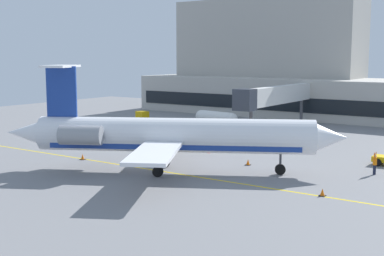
% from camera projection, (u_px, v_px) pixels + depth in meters
% --- Properties ---
extents(ground, '(120.00, 120.00, 0.11)m').
position_uv_depth(ground, '(142.00, 169.00, 46.63)').
color(ground, slate).
extents(terminal_building, '(58.95, 15.21, 19.93)m').
position_uv_depth(terminal_building, '(287.00, 69.00, 89.56)').
color(terminal_building, '#B7B2A8').
rests_on(terminal_building, ground).
extents(jet_bridge_west, '(2.40, 20.30, 6.02)m').
position_uv_depth(jet_bridge_west, '(275.00, 96.00, 70.28)').
color(jet_bridge_west, silver).
rests_on(jet_bridge_west, ground).
extents(regional_jet, '(27.38, 19.99, 9.22)m').
position_uv_depth(regional_jet, '(169.00, 135.00, 44.81)').
color(regional_jet, white).
rests_on(regional_jet, ground).
extents(baggage_tug, '(2.51, 3.73, 2.08)m').
position_uv_depth(baggage_tug, '(145.00, 119.00, 75.62)').
color(baggage_tug, '#E5B20C').
rests_on(baggage_tug, ground).
extents(belt_loader, '(3.04, 3.36, 1.82)m').
position_uv_depth(belt_loader, '(224.00, 139.00, 57.69)').
color(belt_loader, '#E5B20C').
rests_on(belt_loader, ground).
extents(fuel_tank, '(7.39, 2.75, 2.17)m').
position_uv_depth(fuel_tank, '(216.00, 118.00, 74.18)').
color(fuel_tank, white).
rests_on(fuel_tank, ground).
extents(marshaller, '(0.34, 0.83, 1.93)m').
position_uv_depth(marshaller, '(375.00, 163.00, 44.09)').
color(marshaller, '#191E33').
rests_on(marshaller, ground).
extents(safety_cone_alpha, '(0.47, 0.47, 0.55)m').
position_uv_depth(safety_cone_alpha, '(167.00, 147.00, 56.20)').
color(safety_cone_alpha, orange).
rests_on(safety_cone_alpha, ground).
extents(safety_cone_bravo, '(0.47, 0.47, 0.55)m').
position_uv_depth(safety_cone_bravo, '(322.00, 193.00, 37.49)').
color(safety_cone_bravo, orange).
rests_on(safety_cone_bravo, ground).
extents(safety_cone_charlie, '(0.47, 0.47, 0.55)m').
position_uv_depth(safety_cone_charlie, '(248.00, 162.00, 48.06)').
color(safety_cone_charlie, orange).
rests_on(safety_cone_charlie, ground).
extents(safety_cone_delta, '(0.47, 0.47, 0.55)m').
position_uv_depth(safety_cone_delta, '(83.00, 157.00, 50.58)').
color(safety_cone_delta, orange).
rests_on(safety_cone_delta, ground).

